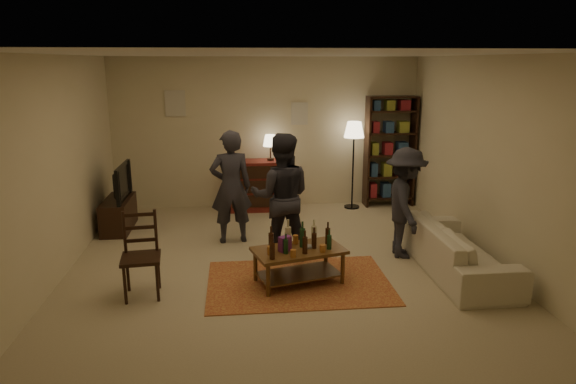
{
  "coord_description": "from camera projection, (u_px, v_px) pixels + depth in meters",
  "views": [
    {
      "loc": [
        -0.57,
        -6.27,
        2.62
      ],
      "look_at": [
        0.09,
        0.1,
        0.98
      ],
      "focal_mm": 32.0,
      "sensor_mm": 36.0,
      "label": 1
    }
  ],
  "objects": [
    {
      "name": "floor",
      "position": [
        282.0,
        266.0,
        6.74
      ],
      "size": [
        6.0,
        6.0,
        0.0
      ],
      "primitive_type": "plane",
      "color": "#C6B793",
      "rests_on": "ground"
    },
    {
      "name": "room_shell",
      "position": [
        230.0,
        108.0,
        9.1
      ],
      "size": [
        6.0,
        6.0,
        6.0
      ],
      "color": "beige",
      "rests_on": "ground"
    },
    {
      "name": "rug",
      "position": [
        299.0,
        282.0,
        6.25
      ],
      "size": [
        2.2,
        1.5,
        0.01
      ],
      "primitive_type": "cube",
      "color": "#9C2F22",
      "rests_on": "ground"
    },
    {
      "name": "coffee_table",
      "position": [
        298.0,
        253.0,
        6.15
      ],
      "size": [
        1.19,
        0.85,
        0.78
      ],
      "rotation": [
        0.0,
        0.0,
        0.27
      ],
      "color": "brown",
      "rests_on": "ground"
    },
    {
      "name": "dining_chair",
      "position": [
        141.0,
        251.0,
        5.83
      ],
      "size": [
        0.47,
        0.47,
        0.99
      ],
      "rotation": [
        0.0,
        0.0,
        0.11
      ],
      "color": "black",
      "rests_on": "ground"
    },
    {
      "name": "tv_stand",
      "position": [
        118.0,
        206.0,
        8.14
      ],
      "size": [
        0.4,
        1.0,
        1.06
      ],
      "color": "black",
      "rests_on": "ground"
    },
    {
      "name": "dresser",
      "position": [
        257.0,
        184.0,
        9.22
      ],
      "size": [
        1.0,
        0.5,
        1.36
      ],
      "color": "maroon",
      "rests_on": "ground"
    },
    {
      "name": "bookshelf",
      "position": [
        390.0,
        150.0,
        9.39
      ],
      "size": [
        0.9,
        0.34,
        2.02
      ],
      "color": "black",
      "rests_on": "ground"
    },
    {
      "name": "floor_lamp",
      "position": [
        354.0,
        136.0,
        9.12
      ],
      "size": [
        0.36,
        0.36,
        1.58
      ],
      "color": "black",
      "rests_on": "ground"
    },
    {
      "name": "sofa",
      "position": [
        457.0,
        249.0,
        6.5
      ],
      "size": [
        0.81,
        2.08,
        0.61
      ],
      "primitive_type": "imported",
      "rotation": [
        0.0,
        0.0,
        1.57
      ],
      "color": "beige",
      "rests_on": "ground"
    },
    {
      "name": "person_left",
      "position": [
        231.0,
        187.0,
        7.48
      ],
      "size": [
        0.66,
        0.48,
        1.67
      ],
      "primitive_type": "imported",
      "rotation": [
        0.0,
        0.0,
        3.27
      ],
      "color": "#2B2A32",
      "rests_on": "ground"
    },
    {
      "name": "person_right",
      "position": [
        281.0,
        197.0,
        6.87
      ],
      "size": [
        0.9,
        0.74,
        1.72
      ],
      "primitive_type": "imported",
      "rotation": [
        0.0,
        0.0,
        3.03
      ],
      "color": "#27262E",
      "rests_on": "ground"
    },
    {
      "name": "person_by_sofa",
      "position": [
        405.0,
        203.0,
        6.94
      ],
      "size": [
        0.67,
        1.04,
        1.51
      ],
      "primitive_type": "imported",
      "rotation": [
        0.0,
        0.0,
        1.45
      ],
      "color": "#26252D",
      "rests_on": "ground"
    }
  ]
}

